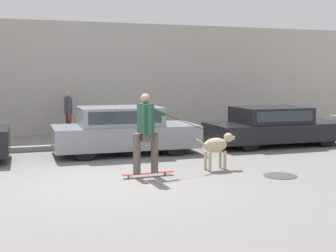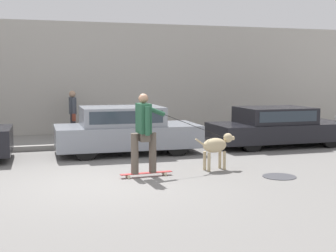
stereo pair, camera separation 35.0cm
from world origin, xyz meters
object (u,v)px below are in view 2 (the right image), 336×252
object	(u,v)px
parked_car_1	(126,131)
pedestrian_with_bag	(73,111)
skateboarder	(144,130)
dog	(216,146)
parked_car_2	(278,127)

from	to	relation	value
parked_car_1	pedestrian_with_bag	bearing A→B (deg)	113.03
parked_car_1	pedestrian_with_bag	distance (m)	3.15
skateboarder	pedestrian_with_bag	xyz separation A→B (m)	(-0.91, 5.96, -0.03)
dog	pedestrian_with_bag	bearing A→B (deg)	104.29
pedestrian_with_bag	skateboarder	bearing A→B (deg)	97.98
pedestrian_with_bag	parked_car_2	bearing A→B (deg)	153.09
parked_car_1	parked_car_2	xyz separation A→B (m)	(4.76, -0.00, -0.06)
dog	pedestrian_with_bag	xyz separation A→B (m)	(-2.68, 5.71, 0.42)
parked_car_1	parked_car_2	bearing A→B (deg)	1.44
skateboarder	parked_car_1	bearing A→B (deg)	82.48
dog	pedestrian_with_bag	distance (m)	6.33
pedestrian_with_bag	dog	bearing A→B (deg)	114.47
dog	skateboarder	size ratio (longest dim) A/B	0.40
skateboarder	dog	bearing A→B (deg)	5.11
parked_car_2	skateboarder	size ratio (longest dim) A/B	1.61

